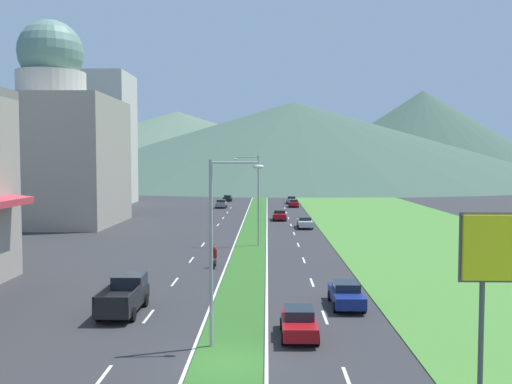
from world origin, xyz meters
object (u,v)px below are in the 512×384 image
at_px(car_7, 305,222).
at_px(motorcycle_rider, 215,259).
at_px(car_3, 346,294).
at_px(car_2, 280,215).
at_px(pickup_truck_0, 124,296).
at_px(car_0, 291,200).
at_px(car_4, 221,204).
at_px(street_lamp_near, 217,240).
at_px(street_lamp_mid, 256,194).
at_px(car_6, 228,198).
at_px(car_5, 294,203).
at_px(car_1, 299,322).

distance_m(car_7, motorcycle_rider, 29.10).
bearing_deg(car_3, car_2, -176.50).
height_order(car_2, pickup_truck_0, pickup_truck_0).
relative_size(car_0, car_4, 0.99).
bearing_deg(motorcycle_rider, car_7, -18.94).
bearing_deg(street_lamp_near, car_0, 85.22).
height_order(street_lamp_mid, car_3, street_lamp_mid).
distance_m(car_0, car_3, 81.57).
relative_size(car_7, motorcycle_rider, 2.33).
bearing_deg(street_lamp_mid, car_6, 96.72).
xyz_separation_m(car_5, motorcycle_rider, (-9.53, -60.83, -0.01)).
relative_size(car_2, car_5, 1.06).
distance_m(car_3, car_4, 72.29).
bearing_deg(car_2, car_3, 3.50).
xyz_separation_m(car_2, car_3, (3.03, -49.59, -0.02)).
bearing_deg(street_lamp_near, car_5, 84.68).
bearing_deg(car_2, motorcycle_rider, -9.57).
relative_size(street_lamp_near, car_1, 2.25).
bearing_deg(car_5, car_1, -2.52).
bearing_deg(car_6, motorcycle_rider, -176.74).
bearing_deg(street_lamp_near, car_1, 21.97).
relative_size(car_0, car_7, 0.91).
xyz_separation_m(car_1, car_3, (3.27, 6.06, 0.02)).
bearing_deg(motorcycle_rider, street_lamp_near, -174.28).
bearing_deg(car_3, car_0, 179.89).
bearing_deg(car_2, street_lamp_mid, -6.92).
distance_m(car_4, car_6, 17.17).
relative_size(car_0, motorcycle_rider, 2.13).
distance_m(car_0, car_4, 17.36).
xyz_separation_m(street_lamp_near, motorcycle_rider, (-2.00, 20.00, -4.46)).
bearing_deg(car_7, car_0, 179.96).
relative_size(car_6, car_7, 0.92).
bearing_deg(car_4, car_2, -153.70).
bearing_deg(car_0, car_2, -5.69).
bearing_deg(street_lamp_mid, motorcycle_rider, -105.05).
relative_size(car_3, car_6, 1.05).
bearing_deg(car_0, car_5, 0.41).
distance_m(street_lamp_mid, car_1, 30.79).
height_order(car_5, pickup_truck_0, pickup_truck_0).
height_order(street_lamp_near, pickup_truck_0, street_lamp_near).
xyz_separation_m(car_0, car_6, (-13.79, 6.60, -0.07)).
bearing_deg(street_lamp_near, car_2, 85.72).
bearing_deg(car_4, street_lamp_near, -175.43).
bearing_deg(car_7, pickup_truck_0, -18.10).
height_order(car_2, car_4, car_4).
bearing_deg(car_4, car_6, 0.09).
bearing_deg(street_lamp_near, car_6, 93.77).
relative_size(car_5, car_7, 0.92).
xyz_separation_m(street_lamp_mid, car_7, (6.23, 15.60, -4.67)).
distance_m(street_lamp_near, street_lamp_mid, 31.95).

